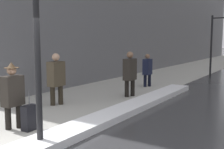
% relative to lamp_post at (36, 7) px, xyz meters
% --- Properties ---
extents(sidewalk_slab, '(4.00, 80.00, 0.01)m').
position_rel_lamp_post_xyz_m(sidewalk_slab, '(-2.18, 14.50, -2.69)').
color(sidewalk_slab, '#B2AFA8').
rests_on(sidewalk_slab, ground).
extents(snow_bank_curb, '(0.75, 8.79, 0.18)m').
position_rel_lamp_post_xyz_m(snow_bank_curb, '(0.05, 3.57, -2.61)').
color(snow_bank_curb, white).
rests_on(snow_bank_curb, ground).
extents(lamp_post, '(0.28, 0.28, 4.46)m').
position_rel_lamp_post_xyz_m(lamp_post, '(0.00, 0.00, 0.00)').
color(lamp_post, black).
rests_on(lamp_post, ground).
extents(pedestrian_in_glasses, '(0.34, 0.50, 1.59)m').
position_rel_lamp_post_xyz_m(pedestrian_in_glasses, '(-1.42, 0.50, -1.83)').
color(pedestrian_in_glasses, black).
rests_on(pedestrian_in_glasses, ground).
extents(pedestrian_trailing, '(0.34, 0.56, 1.68)m').
position_rel_lamp_post_xyz_m(pedestrian_trailing, '(-2.30, 2.86, -1.77)').
color(pedestrian_trailing, '#2A241B').
rests_on(pedestrian_trailing, ground).
extents(pedestrian_nearside, '(0.34, 0.76, 1.68)m').
position_rel_lamp_post_xyz_m(pedestrian_nearside, '(-0.98, 5.36, -1.77)').
color(pedestrian_nearside, black).
rests_on(pedestrian_nearside, ground).
extents(pedestrian_with_shoulder_bag, '(0.30, 0.70, 1.49)m').
position_rel_lamp_post_xyz_m(pedestrian_with_shoulder_bag, '(-1.41, 7.76, -1.88)').
color(pedestrian_with_shoulder_bag, black).
rests_on(pedestrian_with_shoulder_bag, ground).
extents(rolling_suitcase, '(0.23, 0.37, 0.95)m').
position_rel_lamp_post_xyz_m(rolling_suitcase, '(-1.01, 0.63, -2.40)').
color(rolling_suitcase, black).
rests_on(rolling_suitcase, ground).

